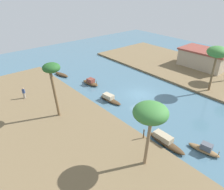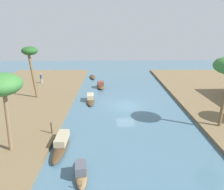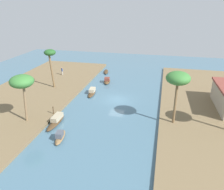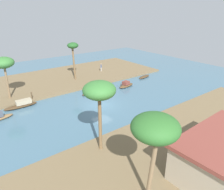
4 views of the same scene
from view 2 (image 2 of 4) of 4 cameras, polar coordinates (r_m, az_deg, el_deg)
river_water at (r=26.28m, az=4.04°, el=-3.00°), size 71.84×71.84×0.00m
riverbank_left at (r=29.24m, az=-27.11°, el=-2.45°), size 41.52×15.94×0.35m
sampan_foreground at (r=14.92m, az=-8.95°, el=-20.93°), size 3.30×1.39×1.09m
sampan_open_hull at (r=33.63m, az=-3.31°, el=2.76°), size 3.50×1.68×1.09m
sampan_midstream at (r=27.58m, az=-6.22°, el=-1.15°), size 4.04×1.43×0.98m
sampan_with_red_awning at (r=17.92m, az=-14.38°, el=-13.52°), size 4.63×1.06×1.09m
sampan_near_left_bank at (r=40.18m, az=-5.65°, el=5.23°), size 3.50×1.60×0.46m
person_on_near_bank at (r=37.15m, az=-19.72°, el=4.31°), size 0.49×0.49×1.68m
mooring_post at (r=19.62m, az=-17.05°, el=-9.08°), size 0.14×0.14×1.14m
palm_tree_left_near at (r=28.86m, az=-22.57°, el=10.81°), size 2.07×2.07×7.08m
palm_tree_left_far at (r=16.58m, az=-29.39°, el=2.38°), size 3.04×3.04×6.43m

